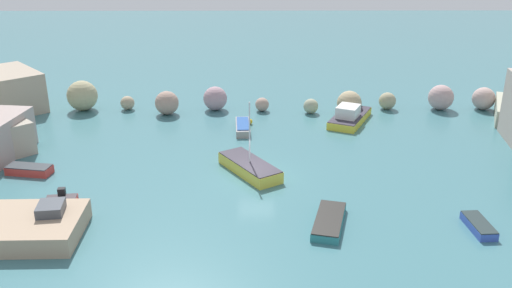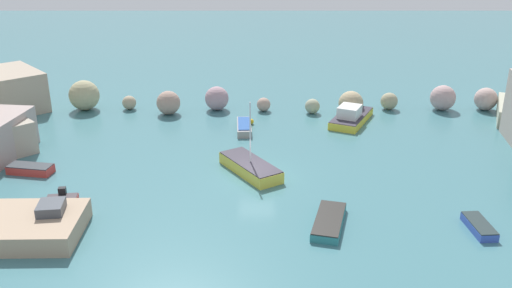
% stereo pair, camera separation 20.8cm
% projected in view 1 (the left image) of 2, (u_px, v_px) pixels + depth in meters
% --- Properties ---
extents(cove_water, '(160.00, 160.00, 0.00)m').
position_uv_depth(cove_water, '(256.00, 177.00, 38.04)').
color(cove_water, '#3F737B').
rests_on(cove_water, ground).
extents(rock_breakwater, '(39.97, 4.13, 2.80)m').
position_uv_depth(rock_breakwater, '(265.00, 99.00, 51.15)').
color(rock_breakwater, tan).
rests_on(rock_breakwater, ground).
extents(stone_dock, '(8.11, 4.77, 1.15)m').
position_uv_depth(stone_dock, '(8.00, 228.00, 30.52)').
color(stone_dock, tan).
rests_on(stone_dock, ground).
extents(channel_buoy, '(0.49, 0.49, 0.49)m').
position_uv_depth(channel_buoy, '(250.00, 122.00, 48.03)').
color(channel_buoy, gold).
rests_on(channel_buoy, cove_water).
extents(moored_boat_0, '(4.66, 6.30, 1.67)m').
position_uv_depth(moored_boat_0, '(349.00, 116.00, 48.37)').
color(moored_boat_0, gold).
rests_on(moored_boat_0, cove_water).
extents(moored_boat_1, '(2.56, 4.48, 0.53)m').
position_uv_depth(moored_boat_1, '(329.00, 221.00, 31.80)').
color(moored_boat_1, teal).
rests_on(moored_boat_1, cove_water).
extents(moored_boat_2, '(4.58, 5.66, 5.16)m').
position_uv_depth(moored_boat_2, '(250.00, 167.00, 38.53)').
color(moored_boat_2, gold).
rests_on(moored_boat_2, cove_water).
extents(moored_boat_3, '(3.25, 1.72, 0.61)m').
position_uv_depth(moored_boat_3, '(29.00, 170.00, 38.40)').
color(moored_boat_3, '#BD3630').
rests_on(moored_boat_3, cove_water).
extents(moored_boat_4, '(1.22, 2.79, 0.51)m').
position_uv_depth(moored_boat_4, '(479.00, 225.00, 31.37)').
color(moored_boat_4, '#3754B5').
rests_on(moored_boat_4, cove_water).
extents(moored_boat_5, '(2.40, 4.81, 1.71)m').
position_uv_depth(moored_boat_5, '(55.00, 216.00, 31.66)').
color(moored_boat_5, red).
rests_on(moored_boat_5, cove_water).
extents(moored_boat_6, '(1.32, 3.89, 0.67)m').
position_uv_depth(moored_boat_6, '(243.00, 127.00, 46.52)').
color(moored_boat_6, gray).
rests_on(moored_boat_6, cove_water).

